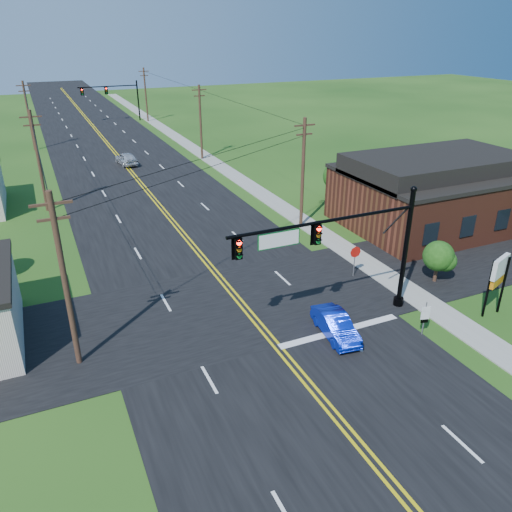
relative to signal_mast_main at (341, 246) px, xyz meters
name	(u,v)px	position (x,y,z in m)	size (l,w,h in m)	color
ground	(351,441)	(-4.34, -8.00, -4.75)	(260.00, 260.00, 0.00)	#1A3F12
road_main	(122,163)	(-4.34, 42.00, -4.73)	(16.00, 220.00, 0.04)	black
road_cross	(239,304)	(-4.34, 4.00, -4.73)	(70.00, 10.00, 0.04)	black
sidewalk	(230,173)	(6.16, 32.00, -4.71)	(2.00, 160.00, 0.08)	gray
signal_mast_main	(341,246)	(0.00, 0.00, 0.00)	(11.30, 0.60, 7.48)	black
signal_mast_far	(112,95)	(0.10, 72.00, -0.20)	(10.98, 0.60, 7.48)	black
brick_building	(432,198)	(15.66, 10.00, -2.40)	(14.20, 11.20, 4.70)	#5A2719
utility_pole_left_a	(65,279)	(-13.84, 2.00, -0.03)	(1.80, 0.28, 9.00)	#382619
utility_pole_left_b	(38,160)	(-13.84, 27.00, -0.03)	(1.80, 0.28, 9.00)	#382619
utility_pole_left_c	(29,115)	(-13.84, 54.00, -0.03)	(1.80, 0.28, 9.00)	#382619
utility_pole_right_a	(303,172)	(5.46, 14.00, -0.03)	(1.80, 0.28, 9.00)	#382619
utility_pole_right_b	(201,121)	(5.46, 40.00, -0.03)	(1.80, 0.28, 9.00)	#382619
utility_pole_right_c	(146,94)	(5.46, 70.00, -0.03)	(1.80, 0.28, 9.00)	#382619
tree_right_back	(339,176)	(11.66, 18.00, -2.15)	(3.00, 3.00, 4.10)	#382619
shrub_corner	(438,256)	(8.66, 1.50, -2.90)	(2.00, 2.00, 2.86)	#382619
blue_car	(335,326)	(-0.82, -1.24, -4.11)	(1.35, 3.88, 1.28)	#0820B6
distant_car	(126,159)	(-3.96, 40.70, -4.00)	(1.77, 4.41, 1.50)	silver
route_sign	(425,316)	(3.60, -3.12, -3.55)	(0.50, 0.16, 2.05)	slate
stop_sign	(355,255)	(4.16, 4.30, -3.15)	(0.79, 0.11, 2.21)	slate
pylon_sign	(499,273)	(8.74, -3.04, -2.07)	(1.76, 0.87, 3.67)	black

